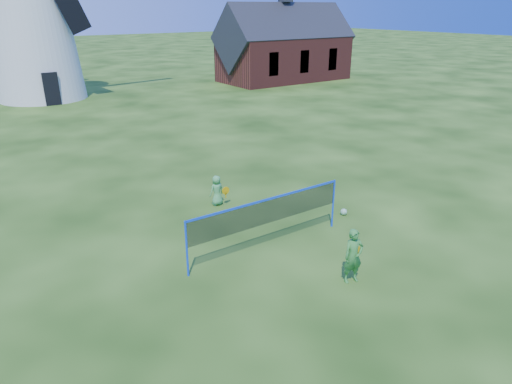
{
  "coord_description": "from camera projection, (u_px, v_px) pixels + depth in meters",
  "views": [
    {
      "loc": [
        -6.76,
        -9.48,
        6.39
      ],
      "look_at": [
        0.2,
        0.5,
        1.5
      ],
      "focal_mm": 32.39,
      "sensor_mm": 36.0,
      "label": 1
    }
  ],
  "objects": [
    {
      "name": "ground",
      "position": [
        260.0,
        247.0,
        13.19
      ],
      "size": [
        220.0,
        220.0,
        0.0
      ],
      "primitive_type": "plane",
      "color": "black",
      "rests_on": "ground"
    },
    {
      "name": "windmill",
      "position": [
        29.0,
        6.0,
        32.09
      ],
      "size": [
        14.56,
        6.13,
        19.11
      ],
      "color": "white",
      "rests_on": "ground"
    },
    {
      "name": "chapel",
      "position": [
        285.0,
        48.0,
        42.24
      ],
      "size": [
        12.14,
        5.88,
        10.26
      ],
      "color": "maroon",
      "rests_on": "ground"
    },
    {
      "name": "badminton_net",
      "position": [
        268.0,
        212.0,
        12.7
      ],
      "size": [
        5.05,
        0.05,
        1.55
      ],
      "color": "blue",
      "rests_on": "ground"
    },
    {
      "name": "player_girl",
      "position": [
        353.0,
        256.0,
        11.32
      ],
      "size": [
        0.71,
        0.46,
        1.42
      ],
      "rotation": [
        0.0,
        0.0,
        -0.25
      ],
      "color": "#358234",
      "rests_on": "ground"
    },
    {
      "name": "player_boy",
      "position": [
        217.0,
        190.0,
        15.86
      ],
      "size": [
        0.63,
        0.41,
        1.05
      ],
      "rotation": [
        0.0,
        0.0,
        3.19
      ],
      "color": "#4FA558",
      "rests_on": "ground"
    },
    {
      "name": "play_ball",
      "position": [
        344.0,
        212.0,
        15.21
      ],
      "size": [
        0.22,
        0.22,
        0.22
      ],
      "primitive_type": "sphere",
      "color": "green",
      "rests_on": "ground"
    }
  ]
}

